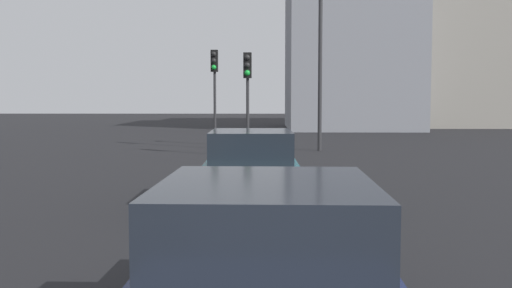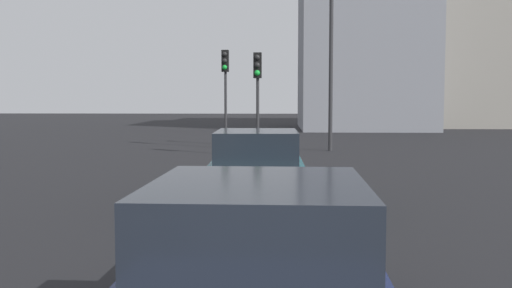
# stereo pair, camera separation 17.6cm
# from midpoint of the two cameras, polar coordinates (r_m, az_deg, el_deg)

# --- Properties ---
(car_teal_lead) EXTENTS (4.50, 2.02, 1.47)m
(car_teal_lead) POSITION_cam_midpoint_polar(r_m,az_deg,el_deg) (11.76, 0.53, -2.36)
(car_teal_lead) COLOR #19606B
(car_teal_lead) RESTS_ON ground_plane
(car_navy_second) EXTENTS (4.47, 2.12, 1.47)m
(car_navy_second) POSITION_cam_midpoint_polar(r_m,az_deg,el_deg) (4.83, 1.40, -12.22)
(car_navy_second) COLOR #141E4C
(car_navy_second) RESTS_ON ground_plane
(traffic_light_near_left) EXTENTS (0.32, 0.29, 3.70)m
(traffic_light_near_left) POSITION_cam_midpoint_polar(r_m,az_deg,el_deg) (21.36, 0.38, 5.93)
(traffic_light_near_left) COLOR #2D2D30
(traffic_light_near_left) RESTS_ON ground_plane
(traffic_light_near_right) EXTENTS (0.32, 0.30, 4.08)m
(traffic_light_near_right) POSITION_cam_midpoint_polar(r_m,az_deg,el_deg) (25.04, -2.74, 6.30)
(traffic_light_near_right) COLOR #2D2D30
(traffic_light_near_right) RESTS_ON ground_plane
(street_lamp_kerbside) EXTENTS (0.56, 0.36, 6.35)m
(street_lamp_kerbside) POSITION_cam_midpoint_polar(r_m,az_deg,el_deg) (24.08, 7.35, 8.42)
(street_lamp_kerbside) COLOR #2D2D30
(street_lamp_kerbside) RESTS_ON ground_plane
(building_facade_left) EXTENTS (10.05, 11.65, 15.27)m
(building_facade_left) POSITION_cam_midpoint_polar(r_m,az_deg,el_deg) (48.48, 19.08, 10.70)
(building_facade_left) COLOR gray
(building_facade_left) RESTS_ON ground_plane
(building_facade_center) EXTENTS (10.65, 8.50, 11.29)m
(building_facade_center) POSITION_cam_midpoint_polar(r_m,az_deg,el_deg) (42.61, 10.16, 9.08)
(building_facade_center) COLOR gray
(building_facade_center) RESTS_ON ground_plane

